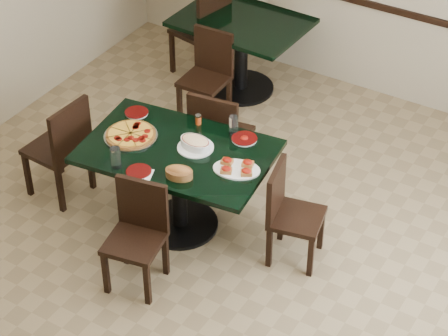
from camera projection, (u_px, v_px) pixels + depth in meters
The scene contains 21 objects.
floor at pixel (206, 247), 6.74m from camera, with size 5.50×5.50×0.00m, color olive.
room_shell at pixel (434, 53), 6.77m from camera, with size 5.50×5.50×5.50m.
main_table at pixel (178, 169), 6.59m from camera, with size 1.50×1.06×0.75m.
back_table at pixel (241, 42), 8.22m from camera, with size 1.22×0.90×0.75m.
chair_far at pixel (218, 134), 7.06m from camera, with size 0.48×0.48×0.91m.
chair_near at pixel (138, 229), 6.21m from camera, with size 0.45×0.45×0.83m.
chair_right at pixel (288, 209), 6.40m from camera, with size 0.45×0.45×0.81m.
chair_left at pixel (63, 145), 6.94m from camera, with size 0.45×0.45×0.91m.
back_chair_near at pixel (208, 71), 7.91m from camera, with size 0.40×0.40×0.84m.
back_chair_left at pixel (206, 26), 8.43m from camera, with size 0.52×0.52×0.96m.
pepperoni_pizza at pixel (131, 135), 6.60m from camera, with size 0.41×0.41×0.04m.
lasagna_casserole at pixel (195, 143), 6.47m from camera, with size 0.27×0.27×0.09m.
bread_basket at pixel (179, 172), 6.20m from camera, with size 0.23×0.19×0.09m.
bruschetta_platter at pixel (237, 168), 6.27m from camera, with size 0.41×0.34×0.05m.
side_plate_near at pixel (139, 172), 6.26m from camera, with size 0.19×0.19×0.02m.
side_plate_far_r at pixel (244, 139), 6.57m from camera, with size 0.20×0.20×0.03m.
side_plate_far_l at pixel (137, 113), 6.85m from camera, with size 0.19×0.19×0.02m.
napkin_setting at pixel (143, 174), 6.24m from camera, with size 0.17×0.17×0.01m.
water_glass_a at pixel (233, 125), 6.61m from camera, with size 0.07×0.07×0.15m, color white.
water_glass_b at pixel (116, 158), 6.27m from camera, with size 0.08×0.08×0.16m, color white.
pepper_shaker at pixel (198, 119), 6.72m from camera, with size 0.05×0.05×0.08m.
Camera 1 is at (2.70, -4.17, 4.60)m, focal length 70.00 mm.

